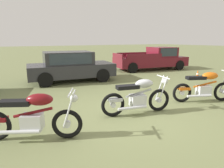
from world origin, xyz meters
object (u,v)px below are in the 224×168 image
object	(u,v)px
motorcycle_maroon	(32,117)
traffic_cone	(197,75)
motorcycle_silver	(138,97)
car_charcoal	(70,65)
pickup_truck_burgundy	(154,58)
motorcycle_orange	(204,87)

from	to	relation	value
motorcycle_maroon	traffic_cone	distance (m)	8.76
motorcycle_silver	car_charcoal	size ratio (longest dim) A/B	0.47
car_charcoal	motorcycle_silver	bearing A→B (deg)	-80.75
motorcycle_maroon	traffic_cone	size ratio (longest dim) A/B	3.98
motorcycle_silver	car_charcoal	xyz separation A→B (m)	(-0.15, 5.13, 0.31)
motorcycle_maroon	motorcycle_silver	size ratio (longest dim) A/B	0.94
motorcycle_silver	motorcycle_maroon	bearing A→B (deg)	-165.88
motorcycle_silver	car_charcoal	bearing A→B (deg)	104.48
pickup_truck_burgundy	traffic_cone	bearing A→B (deg)	-83.59
traffic_cone	car_charcoal	bearing A→B (deg)	154.44
pickup_truck_burgundy	motorcycle_silver	bearing A→B (deg)	-124.47
motorcycle_maroon	motorcycle_silver	distance (m)	2.71
motorcycle_orange	car_charcoal	bearing A→B (deg)	140.87
pickup_truck_burgundy	traffic_cone	distance (m)	3.67
motorcycle_silver	traffic_cone	world-z (taller)	motorcycle_silver
traffic_cone	motorcycle_orange	bearing A→B (deg)	-141.31
motorcycle_silver	pickup_truck_burgundy	xyz separation A→B (m)	(5.99, 5.95, 0.27)
motorcycle_maroon	motorcycle_orange	world-z (taller)	same
motorcycle_orange	motorcycle_maroon	bearing A→B (deg)	-157.48
car_charcoal	traffic_cone	xyz separation A→B (m)	(5.87, -2.81, -0.59)
car_charcoal	traffic_cone	size ratio (longest dim) A/B	9.02
pickup_truck_burgundy	motorcycle_maroon	bearing A→B (deg)	-134.63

